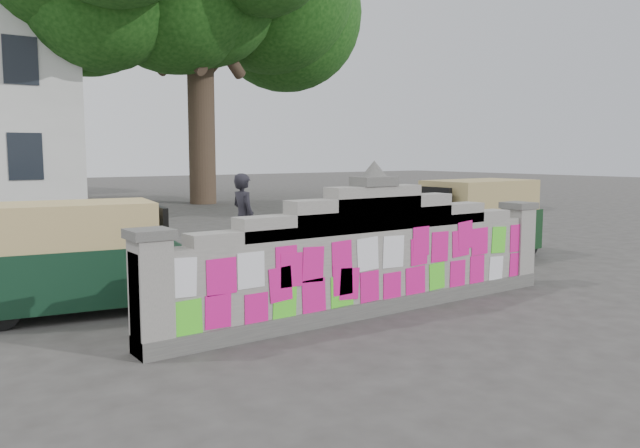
{
  "coord_description": "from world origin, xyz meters",
  "views": [
    {
      "loc": [
        -5.29,
        -6.16,
        2.1
      ],
      "look_at": [
        -0.15,
        1.0,
        1.1
      ],
      "focal_mm": 35.0,
      "sensor_mm": 36.0,
      "label": 1
    }
  ],
  "objects_px": {
    "cyclist_rider": "(244,233)",
    "rickshaw_left": "(77,256)",
    "rickshaw_right": "(477,217)",
    "pedestrian": "(337,232)",
    "cyclist_bike": "(244,251)"
  },
  "relations": [
    {
      "from": "cyclist_rider",
      "to": "rickshaw_right",
      "type": "distance_m",
      "value": 4.89
    },
    {
      "from": "cyclist_bike",
      "to": "pedestrian",
      "type": "height_order",
      "value": "pedestrian"
    },
    {
      "from": "pedestrian",
      "to": "cyclist_rider",
      "type": "bearing_deg",
      "value": -124.12
    },
    {
      "from": "rickshaw_left",
      "to": "rickshaw_right",
      "type": "bearing_deg",
      "value": 8.74
    },
    {
      "from": "rickshaw_right",
      "to": "pedestrian",
      "type": "bearing_deg",
      "value": -4.75
    },
    {
      "from": "cyclist_bike",
      "to": "rickshaw_left",
      "type": "distance_m",
      "value": 3.09
    },
    {
      "from": "cyclist_rider",
      "to": "rickshaw_left",
      "type": "bearing_deg",
      "value": 104.71
    },
    {
      "from": "rickshaw_left",
      "to": "cyclist_bike",
      "type": "bearing_deg",
      "value": 25.71
    },
    {
      "from": "cyclist_rider",
      "to": "rickshaw_right",
      "type": "relative_size",
      "value": 0.53
    },
    {
      "from": "pedestrian",
      "to": "rickshaw_right",
      "type": "xyz_separation_m",
      "value": [
        3.36,
        -0.23,
        0.07
      ]
    },
    {
      "from": "cyclist_bike",
      "to": "rickshaw_right",
      "type": "xyz_separation_m",
      "value": [
        4.79,
        -0.99,
        0.37
      ]
    },
    {
      "from": "rickshaw_right",
      "to": "cyclist_rider",
      "type": "bearing_deg",
      "value": -12.51
    },
    {
      "from": "rickshaw_left",
      "to": "pedestrian",
      "type": "bearing_deg",
      "value": 10.91
    },
    {
      "from": "cyclist_bike",
      "to": "rickshaw_right",
      "type": "distance_m",
      "value": 4.9
    },
    {
      "from": "rickshaw_right",
      "to": "rickshaw_left",
      "type": "bearing_deg",
      "value": -1.92
    }
  ]
}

